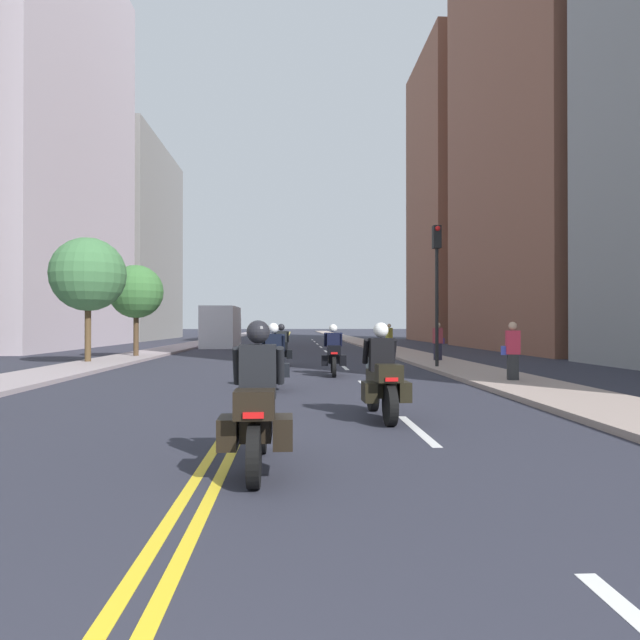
# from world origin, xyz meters

# --- Properties ---
(ground_plane) EXTENTS (264.00, 264.00, 0.00)m
(ground_plane) POSITION_xyz_m (0.00, 48.00, 0.00)
(ground_plane) COLOR #2A2B36
(sidewalk_left) EXTENTS (2.39, 144.00, 0.12)m
(sidewalk_left) POSITION_xyz_m (-6.72, 48.00, 0.06)
(sidewalk_left) COLOR gray
(sidewalk_left) RESTS_ON ground
(sidewalk_right) EXTENTS (2.39, 144.00, 0.12)m
(sidewalk_right) POSITION_xyz_m (6.72, 48.00, 0.06)
(sidewalk_right) COLOR gray
(sidewalk_right) RESTS_ON ground
(centreline_yellow_inner) EXTENTS (0.12, 132.00, 0.01)m
(centreline_yellow_inner) POSITION_xyz_m (-0.12, 48.00, 0.00)
(centreline_yellow_inner) COLOR yellow
(centreline_yellow_inner) RESTS_ON ground
(centreline_yellow_outer) EXTENTS (0.12, 132.00, 0.01)m
(centreline_yellow_outer) POSITION_xyz_m (0.12, 48.00, 0.00)
(centreline_yellow_outer) COLOR yellow
(centreline_yellow_outer) RESTS_ON ground
(lane_dashes_white) EXTENTS (0.14, 56.40, 0.01)m
(lane_dashes_white) POSITION_xyz_m (2.76, 29.00, 0.00)
(lane_dashes_white) COLOR silver
(lane_dashes_white) RESTS_ON ground
(building_left_1) EXTENTS (8.87, 19.34, 28.59)m
(building_left_1) POSITION_xyz_m (-17.20, 37.70, 14.29)
(building_left_1) COLOR #B4A6B1
(building_left_1) RESTS_ON ground
(building_right_1) EXTENTS (7.36, 17.35, 30.26)m
(building_right_1) POSITION_xyz_m (16.44, 32.89, 15.13)
(building_right_1) COLOR brown
(building_right_1) RESTS_ON ground
(building_left_2) EXTENTS (7.92, 18.68, 20.38)m
(building_left_2) POSITION_xyz_m (-16.72, 58.37, 10.19)
(building_left_2) COLOR gray
(building_left_2) RESTS_ON ground
(building_right_2) EXTENTS (8.13, 12.94, 27.11)m
(building_right_2) POSITION_xyz_m (16.83, 50.88, 13.56)
(building_right_2) COLOR brown
(building_right_2) RESTS_ON ground
(motorcycle_0) EXTENTS (0.76, 2.10, 1.65)m
(motorcycle_0) POSITION_xyz_m (0.50, 5.77, 0.66)
(motorcycle_0) COLOR black
(motorcycle_0) RESTS_ON ground
(motorcycle_1) EXTENTS (0.78, 2.17, 1.64)m
(motorcycle_1) POSITION_xyz_m (2.38, 8.97, 0.65)
(motorcycle_1) COLOR black
(motorcycle_1) RESTS_ON ground
(motorcycle_2) EXTENTS (0.78, 2.13, 1.64)m
(motorcycle_2) POSITION_xyz_m (0.39, 13.27, 0.67)
(motorcycle_2) COLOR black
(motorcycle_2) RESTS_ON ground
(motorcycle_3) EXTENTS (0.78, 2.17, 1.61)m
(motorcycle_3) POSITION_xyz_m (2.12, 16.84, 0.66)
(motorcycle_3) COLOR black
(motorcycle_3) RESTS_ON ground
(motorcycle_4) EXTENTS (0.78, 2.18, 1.62)m
(motorcycle_4) POSITION_xyz_m (0.42, 20.29, 0.65)
(motorcycle_4) COLOR black
(motorcycle_4) RESTS_ON ground
(traffic_light_near) EXTENTS (0.28, 0.38, 5.08)m
(traffic_light_near) POSITION_xyz_m (5.92, 18.83, 3.49)
(traffic_light_near) COLOR black
(traffic_light_near) RESTS_ON ground
(pedestrian_0) EXTENTS (0.50, 0.29, 1.66)m
(pedestrian_0) POSITION_xyz_m (6.72, 14.11, 0.86)
(pedestrian_0) COLOR #292A2C
(pedestrian_0) RESTS_ON ground
(pedestrian_1) EXTENTS (0.42, 0.40, 1.63)m
(pedestrian_1) POSITION_xyz_m (6.17, 29.94, 0.84)
(pedestrian_1) COLOR #232932
(pedestrian_1) RESTS_ON ground
(pedestrian_2) EXTENTS (0.51, 0.32, 1.68)m
(pedestrian_2) POSITION_xyz_m (6.83, 22.12, 0.87)
(pedestrian_2) COLOR #272637
(pedestrian_2) RESTS_ON ground
(street_tree_0) EXTENTS (2.51, 2.51, 4.39)m
(street_tree_0) POSITION_xyz_m (-6.54, 25.92, 3.12)
(street_tree_0) COLOR #493623
(street_tree_0) RESTS_ON ground
(street_tree_1) EXTENTS (2.94, 2.94, 5.06)m
(street_tree_1) POSITION_xyz_m (-7.33, 22.02, 3.58)
(street_tree_1) COLOR #4F3C24
(street_tree_1) RESTS_ON ground
(parked_truck) EXTENTS (2.20, 6.50, 2.80)m
(parked_truck) POSITION_xyz_m (-4.12, 38.23, 1.27)
(parked_truck) COLOR silver
(parked_truck) RESTS_ON ground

